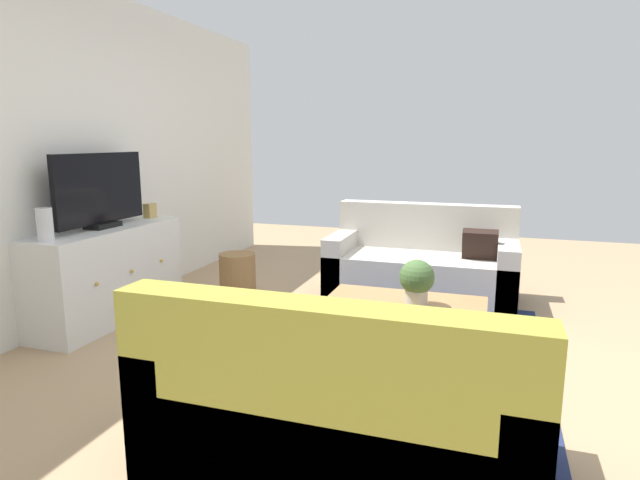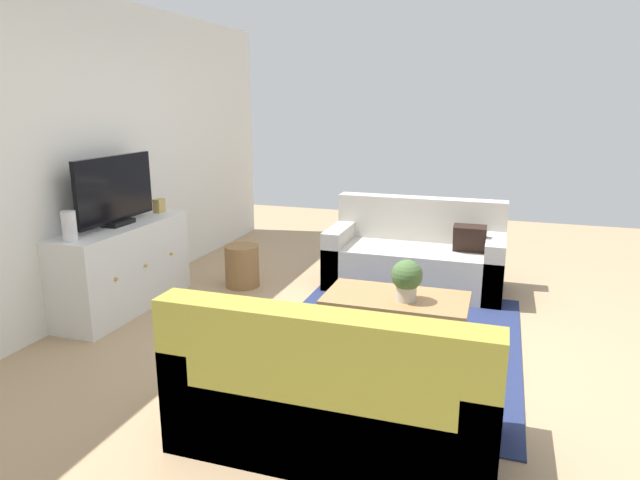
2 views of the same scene
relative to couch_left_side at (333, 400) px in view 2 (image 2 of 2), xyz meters
name	(u,v)px [view 2 (image 2 of 2)]	position (x,y,z in m)	size (l,w,h in m)	color
ground_plane	(373,340)	(1.43, 0.10, -0.29)	(10.00, 10.00, 0.00)	tan
wall_back	(88,157)	(1.43, 2.65, 1.06)	(6.40, 0.12, 2.70)	silver
area_rug	(392,342)	(1.43, -0.05, -0.28)	(2.50, 1.90, 0.01)	navy
couch_left_side	(333,400)	(0.00, 0.00, 0.00)	(0.82, 1.69, 0.86)	olive
couch_right_side	(416,258)	(2.87, 0.00, 0.00)	(0.82, 1.69, 0.86)	#B2ADA3
coffee_table	(396,300)	(1.41, -0.07, 0.07)	(0.58, 1.07, 0.39)	#A37547
potted_plant	(407,278)	(1.34, -0.15, 0.27)	(0.23, 0.23, 0.31)	#B7B2A8
tv_console	(124,267)	(1.42, 2.37, 0.09)	(1.43, 0.47, 0.77)	silver
flat_screen_tv	(115,191)	(1.42, 2.39, 0.78)	(0.96, 0.16, 0.60)	black
glass_vase	(69,226)	(0.83, 2.37, 0.60)	(0.11, 0.11, 0.24)	silver
mantel_clock	(159,206)	(2.02, 2.37, 0.54)	(0.11, 0.07, 0.13)	tan
wicker_basket	(242,266)	(2.30, 1.65, -0.08)	(0.34, 0.34, 0.42)	olive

